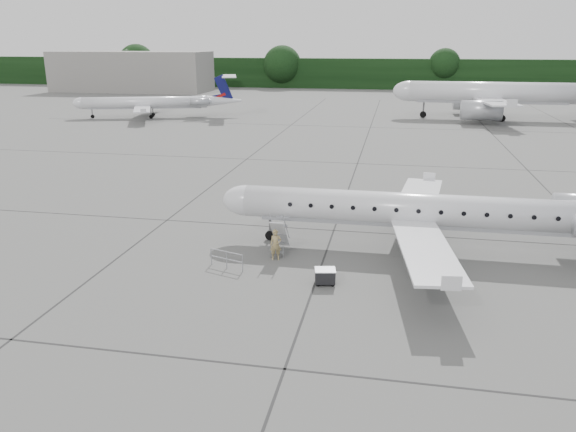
# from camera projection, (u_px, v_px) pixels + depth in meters

# --- Properties ---
(ground) EXTENTS (320.00, 320.00, 0.00)m
(ground) POSITION_uv_depth(u_px,v_px,m) (427.00, 282.00, 30.47)
(ground) COLOR #62625F
(ground) RESTS_ON ground
(treeline) EXTENTS (260.00, 4.00, 8.00)m
(treeline) POSITION_uv_depth(u_px,v_px,m) (407.00, 74.00, 151.13)
(treeline) COLOR black
(treeline) RESTS_ON ground
(terminal_building) EXTENTS (40.00, 14.00, 10.00)m
(terminal_building) POSITION_uv_depth(u_px,v_px,m) (132.00, 72.00, 144.71)
(terminal_building) COLOR gray
(terminal_building) RESTS_ON ground
(main_regional_jet) EXTENTS (28.23, 20.33, 7.24)m
(main_regional_jet) POSITION_uv_depth(u_px,v_px,m) (421.00, 194.00, 34.19)
(main_regional_jet) COLOR silver
(main_regional_jet) RESTS_ON ground
(airstair) EXTENTS (0.85, 2.10, 2.27)m
(airstair) POSITION_uv_depth(u_px,v_px,m) (280.00, 235.00, 34.47)
(airstair) COLOR silver
(airstair) RESTS_ON ground
(passenger) EXTENTS (0.77, 0.59, 1.87)m
(passenger) POSITION_uv_depth(u_px,v_px,m) (276.00, 245.00, 33.41)
(passenger) COLOR #978452
(passenger) RESTS_ON ground
(safety_railing) EXTENTS (2.11, 0.78, 1.00)m
(safety_railing) POSITION_uv_depth(u_px,v_px,m) (227.00, 260.00, 32.26)
(safety_railing) COLOR #95979D
(safety_railing) RESTS_ON ground
(baggage_cart) EXTENTS (1.20, 1.04, 0.91)m
(baggage_cart) POSITION_uv_depth(u_px,v_px,m) (325.00, 276.00, 30.14)
(baggage_cart) COLOR black
(baggage_cart) RESTS_ON ground
(bg_narrowbody) EXTENTS (34.18, 24.67, 12.24)m
(bg_narrowbody) POSITION_uv_depth(u_px,v_px,m) (492.00, 82.00, 92.22)
(bg_narrowbody) COLOR silver
(bg_narrowbody) RESTS_ON ground
(bg_regional_left) EXTENTS (31.21, 26.22, 7.02)m
(bg_regional_left) POSITION_uv_depth(u_px,v_px,m) (145.00, 97.00, 95.13)
(bg_regional_left) COLOR silver
(bg_regional_left) RESTS_ON ground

